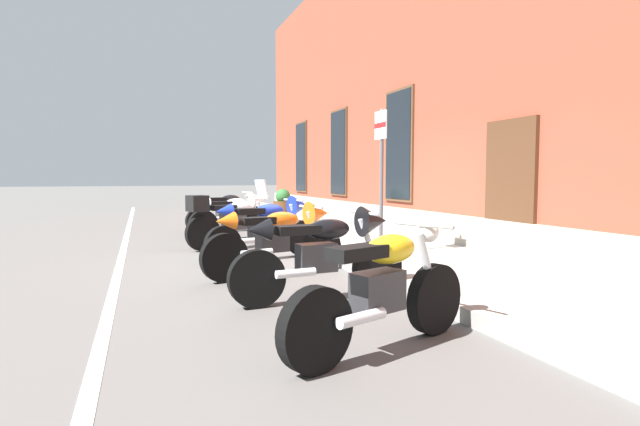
{
  "coord_description": "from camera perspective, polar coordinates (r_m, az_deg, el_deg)",
  "views": [
    {
      "loc": [
        8.15,
        -2.85,
        1.4
      ],
      "look_at": [
        -0.09,
        0.12,
        0.76
      ],
      "focal_mm": 27.88,
      "sensor_mm": 36.0,
      "label": 1
    }
  ],
  "objects": [
    {
      "name": "motorcycle_blue_sport",
      "position": [
        8.45,
        -5.86,
        -1.4
      ],
      "size": [
        0.79,
        2.09,
        1.07
      ],
      "color": "black",
      "rests_on": "ground_plane"
    },
    {
      "name": "motorcycle_black_sport",
      "position": [
        5.64,
        0.84,
        -4.25
      ],
      "size": [
        0.62,
        2.13,
        1.06
      ],
      "color": "black",
      "rests_on": "ground_plane"
    },
    {
      "name": "lane_stripe",
      "position": [
        8.27,
        -22.06,
        -5.84
      ],
      "size": [
        31.3,
        0.12,
        0.01
      ],
      "primitive_type": "cube",
      "color": "silver",
      "rests_on": "ground_plane"
    },
    {
      "name": "motorcycle_silver_touring",
      "position": [
        9.84,
        -10.11,
        -0.78
      ],
      "size": [
        0.96,
        2.03,
        1.34
      ],
      "color": "black",
      "rests_on": "ground_plane"
    },
    {
      "name": "motorcycle_orange_sport",
      "position": [
        7.04,
        -4.51,
        -2.65
      ],
      "size": [
        0.77,
        2.16,
        1.04
      ],
      "color": "black",
      "rests_on": "ground_plane"
    },
    {
      "name": "parking_sign",
      "position": [
        7.96,
        7.03,
        5.98
      ],
      "size": [
        0.36,
        0.07,
        2.3
      ],
      "color": "#4C4C51",
      "rests_on": "sidewalk"
    },
    {
      "name": "ground_plane",
      "position": [
        8.74,
        -0.53,
        -5.02
      ],
      "size": [
        140.0,
        140.0,
        0.0
      ],
      "primitive_type": "plane",
      "color": "#565451"
    },
    {
      "name": "motorcycle_yellow_naked",
      "position": [
        4.05,
        7.33,
        -8.81
      ],
      "size": [
        0.89,
        1.92,
        1.01
      ],
      "color": "black",
      "rests_on": "ground_plane"
    },
    {
      "name": "barrel_planter",
      "position": [
        13.74,
        -4.26,
        0.63
      ],
      "size": [
        0.59,
        0.59,
        0.9
      ],
      "color": "brown",
      "rests_on": "sidewalk"
    },
    {
      "name": "brick_pub_facade",
      "position": [
        12.52,
        29.16,
        14.53
      ],
      "size": [
        25.3,
        7.54,
        7.53
      ],
      "color": "brown",
      "rests_on": "ground_plane"
    },
    {
      "name": "motorcycle_white_sport",
      "position": [
        11.4,
        -9.69,
        -0.06
      ],
      "size": [
        0.76,
        2.03,
        1.04
      ],
      "color": "black",
      "rests_on": "ground_plane"
    },
    {
      "name": "sidewalk",
      "position": [
        9.25,
        7.26,
        -4.05
      ],
      "size": [
        31.3,
        2.65,
        0.16
      ],
      "primitive_type": "cube",
      "color": "gray",
      "rests_on": "ground_plane"
    },
    {
      "name": "motorcycle_black_naked",
      "position": [
        12.84,
        -10.52,
        0.07
      ],
      "size": [
        0.8,
        2.12,
        1.01
      ],
      "color": "black",
      "rests_on": "ground_plane"
    }
  ]
}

